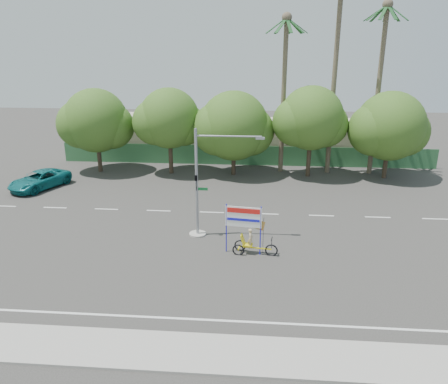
{
  "coord_description": "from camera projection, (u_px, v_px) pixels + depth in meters",
  "views": [
    {
      "loc": [
        1.32,
        -21.86,
        11.85
      ],
      "look_at": [
        -0.65,
        2.5,
        3.5
      ],
      "focal_mm": 35.0,
      "sensor_mm": 36.0,
      "label": 1
    }
  ],
  "objects": [
    {
      "name": "building_right",
      "position": [
        320.0,
        140.0,
        47.88
      ],
      "size": [
        14.0,
        8.0,
        3.6
      ],
      "primitive_type": "cube",
      "color": "#BAB194",
      "rests_on": "ground"
    },
    {
      "name": "tree_far_left",
      "position": [
        96.0,
        123.0,
        41.06
      ],
      "size": [
        7.14,
        6.0,
        7.96
      ],
      "color": "#473828",
      "rests_on": "ground"
    },
    {
      "name": "tree_center",
      "position": [
        233.0,
        128.0,
        40.16
      ],
      "size": [
        7.62,
        6.4,
        7.85
      ],
      "color": "#473828",
      "rests_on": "ground"
    },
    {
      "name": "palm_short",
      "position": [
        284.0,
        78.0,
        39.81
      ],
      "size": [
        3.73,
        3.79,
        14.45
      ],
      "color": "#70604C",
      "rests_on": "ground"
    },
    {
      "name": "fence",
      "position": [
        245.0,
        155.0,
        44.5
      ],
      "size": [
        38.0,
        0.08,
        2.0
      ],
      "primitive_type": "cube",
      "color": "#336B3D",
      "rests_on": "ground"
    },
    {
      "name": "ground",
      "position": [
        232.0,
        265.0,
        24.55
      ],
      "size": [
        120.0,
        120.0,
        0.0
      ],
      "primitive_type": "plane",
      "color": "#33302D",
      "rests_on": "ground"
    },
    {
      "name": "building_left",
      "position": [
        158.0,
        135.0,
        49.19
      ],
      "size": [
        12.0,
        8.0,
        4.0
      ],
      "primitive_type": "cube",
      "color": "#BAB194",
      "rests_on": "ground"
    },
    {
      "name": "sidewalk_near",
      "position": [
        220.0,
        354.0,
        17.45
      ],
      "size": [
        50.0,
        2.4,
        0.12
      ],
      "primitive_type": "cube",
      "color": "gray",
      "rests_on": "ground"
    },
    {
      "name": "palm_mid",
      "position": [
        380.0,
        72.0,
        38.99
      ],
      "size": [
        3.73,
        3.79,
        15.45
      ],
      "color": "#70604C",
      "rests_on": "ground"
    },
    {
      "name": "tree_right",
      "position": [
        311.0,
        120.0,
        39.38
      ],
      "size": [
        6.9,
        5.8,
        8.36
      ],
      "color": "#473828",
      "rests_on": "ground"
    },
    {
      "name": "traffic_signal",
      "position": [
        202.0,
        193.0,
        27.53
      ],
      "size": [
        4.72,
        1.1,
        7.0
      ],
      "color": "gray",
      "rests_on": "ground"
    },
    {
      "name": "trike_billboard",
      "position": [
        248.0,
        234.0,
        25.55
      ],
      "size": [
        3.13,
        0.9,
        3.08
      ],
      "rotation": [
        0.0,
        0.0,
        -0.13
      ],
      "color": "black",
      "rests_on": "ground"
    },
    {
      "name": "pickup_truck",
      "position": [
        40.0,
        180.0,
        37.38
      ],
      "size": [
        4.45,
        5.97,
        1.51
      ],
      "primitive_type": "imported",
      "rotation": [
        0.0,
        0.0,
        -0.41
      ],
      "color": "#0E6667",
      "rests_on": "ground"
    },
    {
      "name": "palm_tall",
      "position": [
        336.0,
        60.0,
        38.95
      ],
      "size": [
        3.73,
        3.79,
        17.45
      ],
      "color": "#70604C",
      "rests_on": "ground"
    },
    {
      "name": "tree_left",
      "position": [
        169.0,
        121.0,
        40.43
      ],
      "size": [
        6.66,
        5.6,
        8.07
      ],
      "color": "#473828",
      "rests_on": "ground"
    },
    {
      "name": "tree_far_right",
      "position": [
        389.0,
        128.0,
        39.04
      ],
      "size": [
        7.38,
        6.2,
        7.94
      ],
      "color": "#473828",
      "rests_on": "ground"
    }
  ]
}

